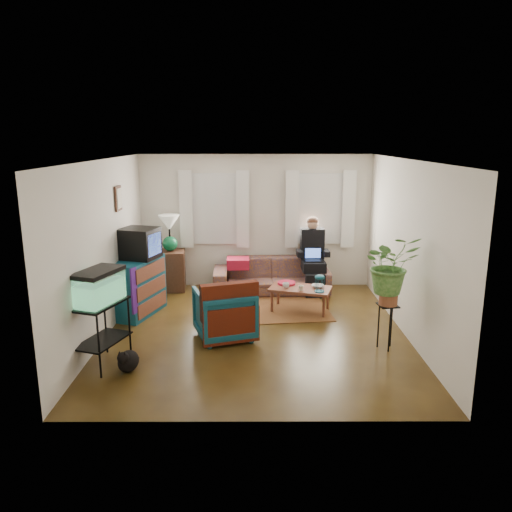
{
  "coord_description": "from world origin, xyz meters",
  "views": [
    {
      "loc": [
        -0.02,
        -7.19,
        2.91
      ],
      "look_at": [
        0.0,
        0.4,
        1.1
      ],
      "focal_mm": 35.0,
      "sensor_mm": 36.0,
      "label": 1
    }
  ],
  "objects_px": {
    "plant_stand": "(386,327)",
    "dresser": "(137,287)",
    "aquarium_stand": "(102,334)",
    "sofa": "(271,270)",
    "coffee_table": "(300,299)",
    "armchair": "(224,311)",
    "side_table": "(171,270)"
  },
  "relations": [
    {
      "from": "coffee_table",
      "to": "plant_stand",
      "type": "relative_size",
      "value": 1.56
    },
    {
      "from": "armchair",
      "to": "coffee_table",
      "type": "height_order",
      "value": "armchair"
    },
    {
      "from": "side_table",
      "to": "coffee_table",
      "type": "height_order",
      "value": "side_table"
    },
    {
      "from": "armchair",
      "to": "coffee_table",
      "type": "relative_size",
      "value": 0.81
    },
    {
      "from": "side_table",
      "to": "coffee_table",
      "type": "xyz_separation_m",
      "value": [
        2.41,
        -1.25,
        -0.18
      ]
    },
    {
      "from": "side_table",
      "to": "dresser",
      "type": "height_order",
      "value": "dresser"
    },
    {
      "from": "sofa",
      "to": "side_table",
      "type": "distance_m",
      "value": 1.95
    },
    {
      "from": "sofa",
      "to": "plant_stand",
      "type": "distance_m",
      "value": 3.09
    },
    {
      "from": "plant_stand",
      "to": "dresser",
      "type": "bearing_deg",
      "value": 159.37
    },
    {
      "from": "sofa",
      "to": "side_table",
      "type": "bearing_deg",
      "value": 173.98
    },
    {
      "from": "sofa",
      "to": "coffee_table",
      "type": "xyz_separation_m",
      "value": [
        0.46,
        -1.12,
        -0.22
      ]
    },
    {
      "from": "sofa",
      "to": "dresser",
      "type": "bearing_deg",
      "value": -153.49
    },
    {
      "from": "sofa",
      "to": "coffee_table",
      "type": "height_order",
      "value": "sofa"
    },
    {
      "from": "side_table",
      "to": "dresser",
      "type": "distance_m",
      "value": 1.42
    },
    {
      "from": "armchair",
      "to": "aquarium_stand",
      "type": "bearing_deg",
      "value": 12.59
    },
    {
      "from": "sofa",
      "to": "armchair",
      "type": "bearing_deg",
      "value": -110.73
    },
    {
      "from": "aquarium_stand",
      "to": "coffee_table",
      "type": "xyz_separation_m",
      "value": [
        2.76,
        2.06,
        -0.21
      ]
    },
    {
      "from": "aquarium_stand",
      "to": "plant_stand",
      "type": "relative_size",
      "value": 1.31
    },
    {
      "from": "aquarium_stand",
      "to": "armchair",
      "type": "relative_size",
      "value": 1.03
    },
    {
      "from": "sofa",
      "to": "aquarium_stand",
      "type": "relative_size",
      "value": 2.59
    },
    {
      "from": "sofa",
      "to": "aquarium_stand",
      "type": "height_order",
      "value": "sofa"
    },
    {
      "from": "sofa",
      "to": "coffee_table",
      "type": "bearing_deg",
      "value": -69.63
    },
    {
      "from": "aquarium_stand",
      "to": "side_table",
      "type": "bearing_deg",
      "value": 103.05
    },
    {
      "from": "armchair",
      "to": "plant_stand",
      "type": "bearing_deg",
      "value": 151.48
    },
    {
      "from": "sofa",
      "to": "plant_stand",
      "type": "relative_size",
      "value": 3.38
    },
    {
      "from": "side_table",
      "to": "plant_stand",
      "type": "height_order",
      "value": "side_table"
    },
    {
      "from": "dresser",
      "to": "aquarium_stand",
      "type": "relative_size",
      "value": 1.24
    },
    {
      "from": "coffee_table",
      "to": "sofa",
      "type": "bearing_deg",
      "value": 129.78
    },
    {
      "from": "side_table",
      "to": "armchair",
      "type": "relative_size",
      "value": 0.94
    },
    {
      "from": "sofa",
      "to": "dresser",
      "type": "xyz_separation_m",
      "value": [
        -2.29,
        -1.24,
        0.04
      ]
    },
    {
      "from": "sofa",
      "to": "plant_stand",
      "type": "height_order",
      "value": "sofa"
    },
    {
      "from": "side_table",
      "to": "armchair",
      "type": "xyz_separation_m",
      "value": [
        1.18,
        -2.4,
        0.02
      ]
    }
  ]
}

